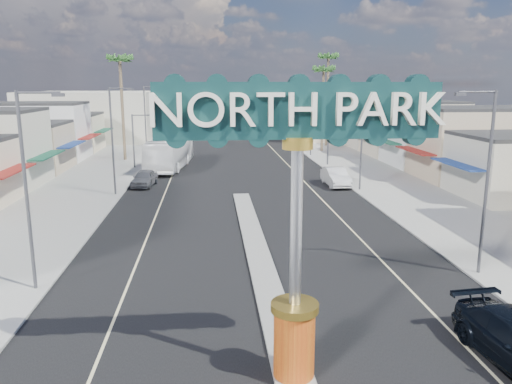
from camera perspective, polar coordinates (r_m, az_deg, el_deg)
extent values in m
plane|color=gray|center=(43.27, -1.82, -0.11)|extent=(160.00, 160.00, 0.00)
cube|color=black|center=(43.27, -1.82, -0.10)|extent=(20.00, 120.00, 0.01)
cube|color=gray|center=(27.87, 0.21, -6.97)|extent=(1.30, 30.00, 0.16)
cube|color=gray|center=(44.68, -20.04, -0.38)|extent=(8.00, 120.00, 0.12)
cube|color=gray|center=(46.23, 15.78, 0.31)|extent=(8.00, 120.00, 0.12)
cube|color=beige|center=(59.55, -26.49, 4.94)|extent=(12.00, 42.00, 6.00)
cube|color=#B7B29E|center=(61.55, 20.38, 5.66)|extent=(12.00, 42.00, 6.00)
cube|color=#B7B29E|center=(89.50, -18.03, 8.29)|extent=(20.00, 20.00, 8.00)
cube|color=beige|center=(90.73, 10.54, 8.73)|extent=(20.00, 20.00, 8.00)
cylinder|color=red|center=(16.48, 4.37, -16.80)|extent=(1.30, 1.30, 2.20)
cylinder|color=gold|center=(15.92, 4.45, -12.95)|extent=(1.50, 1.50, 0.25)
cylinder|color=#B7B7BC|center=(15.03, 4.60, -4.20)|extent=(0.36, 0.36, 4.80)
cylinder|color=gold|center=(14.51, 4.78, 5.60)|extent=(0.90, 0.90, 0.35)
cube|color=#0F2F2E|center=(14.43, 4.84, 9.25)|extent=(8.20, 0.50, 1.60)
cylinder|color=#47474C|center=(57.17, -13.84, 5.62)|extent=(0.18, 0.18, 6.00)
cylinder|color=#47474C|center=(56.61, -11.46, 8.61)|extent=(5.00, 0.12, 0.12)
cube|color=black|center=(56.46, -9.40, 8.17)|extent=(0.32, 0.32, 1.00)
sphere|color=red|center=(56.26, -9.43, 8.49)|extent=(0.22, 0.22, 0.22)
cylinder|color=#47474C|center=(58.13, 8.25, 5.95)|extent=(0.18, 0.18, 6.00)
cylinder|color=#47474C|center=(57.36, 5.88, 8.83)|extent=(5.00, 0.12, 0.12)
cube|color=black|center=(57.04, 3.88, 8.35)|extent=(0.32, 0.32, 1.00)
sphere|color=red|center=(56.84, 3.91, 8.66)|extent=(0.22, 0.22, 0.22)
cylinder|color=#47474C|center=(24.09, -24.75, -0.27)|extent=(0.16, 0.16, 9.00)
cylinder|color=#47474C|center=(23.33, -23.61, 10.38)|extent=(1.80, 0.10, 0.10)
cube|color=#47474C|center=(23.10, -21.68, 10.28)|extent=(0.50, 0.22, 0.15)
cylinder|color=#47474C|center=(43.22, -16.09, 5.46)|extent=(0.16, 0.16, 9.00)
cylinder|color=#47474C|center=(42.80, -15.24, 11.36)|extent=(1.80, 0.10, 0.10)
cube|color=#47474C|center=(42.67, -14.15, 11.28)|extent=(0.50, 0.22, 0.15)
cylinder|color=#47474C|center=(64.87, -12.53, 7.76)|extent=(0.16, 0.16, 9.00)
cylinder|color=#47474C|center=(64.59, -11.91, 11.68)|extent=(1.80, 0.10, 0.10)
cube|color=#47474C|center=(64.51, -11.18, 11.62)|extent=(0.50, 0.22, 0.15)
cylinder|color=#47474C|center=(26.21, 24.87, 0.65)|extent=(0.16, 0.16, 9.00)
cylinder|color=#47474C|center=(25.34, 23.98, 10.42)|extent=(1.80, 0.10, 0.10)
cube|color=#47474C|center=(24.96, 22.33, 10.31)|extent=(0.50, 0.22, 0.15)
cylinder|color=#47474C|center=(44.44, 11.99, 5.84)|extent=(0.16, 0.16, 9.00)
cylinder|color=#47474C|center=(43.93, 11.10, 11.56)|extent=(1.80, 0.10, 0.10)
cube|color=#47474C|center=(43.71, 10.07, 11.47)|extent=(0.50, 0.22, 0.15)
cylinder|color=#47474C|center=(65.69, 6.32, 8.03)|extent=(0.16, 0.16, 9.00)
cylinder|color=#47474C|center=(65.35, 5.62, 11.88)|extent=(1.80, 0.10, 0.10)
cube|color=#47474C|center=(65.20, 4.92, 11.81)|extent=(0.50, 0.22, 0.15)
cylinder|color=brown|center=(63.15, -15.00, 8.89)|extent=(0.36, 0.36, 12.00)
cylinder|color=brown|center=(70.04, 7.63, 9.07)|extent=(0.36, 0.36, 11.00)
cylinder|color=brown|center=(76.28, 8.13, 10.06)|extent=(0.36, 0.36, 13.00)
imported|color=slate|center=(47.10, -12.63, 1.56)|extent=(2.36, 4.66, 1.52)
imported|color=silver|center=(46.74, 9.09, 1.72)|extent=(1.86, 5.10, 1.67)
imported|color=white|center=(56.78, -9.79, 4.58)|extent=(4.69, 13.60, 3.71)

